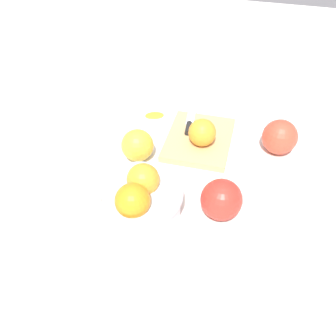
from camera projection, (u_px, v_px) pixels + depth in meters
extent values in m
plane|color=silver|center=(205.00, 172.00, 0.86)|extent=(2.40, 2.40, 0.00)
cylinder|color=silver|center=(139.00, 202.00, 0.75)|extent=(0.17, 0.17, 0.05)
torus|color=silver|center=(138.00, 193.00, 0.74)|extent=(0.18, 0.18, 0.02)
sphere|color=orange|center=(133.00, 201.00, 0.70)|extent=(0.07, 0.07, 0.07)
sphere|color=orange|center=(143.00, 179.00, 0.74)|extent=(0.07, 0.07, 0.07)
cube|color=tan|center=(199.00, 139.00, 0.94)|extent=(0.20, 0.16, 0.02)
sphere|color=orange|center=(202.00, 133.00, 0.89)|extent=(0.07, 0.07, 0.07)
cube|color=silver|center=(192.00, 113.00, 1.01)|extent=(0.11, 0.03, 0.00)
cylinder|color=black|center=(188.00, 128.00, 0.95)|extent=(0.05, 0.02, 0.01)
sphere|color=#D6422D|center=(280.00, 137.00, 0.89)|extent=(0.08, 0.08, 0.08)
sphere|color=red|center=(221.00, 200.00, 0.74)|extent=(0.08, 0.08, 0.08)
sphere|color=gold|center=(137.00, 145.00, 0.87)|extent=(0.08, 0.08, 0.08)
ellipsoid|color=orange|center=(154.00, 114.00, 1.03)|extent=(0.05, 0.06, 0.01)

